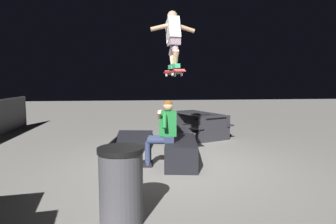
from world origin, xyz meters
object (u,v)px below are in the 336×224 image
object	(u,v)px
ledge_box_main	(181,151)
skateboard	(174,72)
skater_airborne	(173,37)
trash_bin	(121,185)
kicker_ramp	(133,143)
picnic_table_back	(199,121)
person_sitting_on_ledge	(163,130)

from	to	relation	value
ledge_box_main	skateboard	distance (m)	1.66
skater_airborne	trash_bin	distance (m)	3.21
kicker_ramp	trash_bin	size ratio (longest dim) A/B	1.49
ledge_box_main	kicker_ramp	xyz separation A→B (m)	(1.77, 1.01, -0.19)
picnic_table_back	ledge_box_main	bearing A→B (deg)	159.67
kicker_ramp	skater_airborne	bearing A→B (deg)	-157.07
skateboard	trash_bin	xyz separation A→B (m)	(-2.18, 0.94, -1.41)
skateboard	kicker_ramp	distance (m)	2.83
kicker_ramp	trash_bin	world-z (taller)	trash_bin
trash_bin	picnic_table_back	bearing A→B (deg)	-22.60
ledge_box_main	kicker_ramp	bearing A→B (deg)	29.73
kicker_ramp	trash_bin	bearing A→B (deg)	178.41
picnic_table_back	trash_bin	world-z (taller)	trash_bin
kicker_ramp	person_sitting_on_ledge	bearing A→B (deg)	-162.42
ledge_box_main	picnic_table_back	bearing A→B (deg)	-20.33
kicker_ramp	trash_bin	distance (m)	4.21
ledge_box_main	skateboard	size ratio (longest dim) A/B	1.51
person_sitting_on_ledge	skater_airborne	world-z (taller)	skater_airborne
ledge_box_main	trash_bin	bearing A→B (deg)	154.93
kicker_ramp	picnic_table_back	size ratio (longest dim) A/B	0.67
picnic_table_back	trash_bin	distance (m)	5.56
person_sitting_on_ledge	ledge_box_main	bearing A→B (deg)	-68.06
person_sitting_on_ledge	trash_bin	world-z (taller)	person_sitting_on_ledge
skater_airborne	picnic_table_back	world-z (taller)	skater_airborne
ledge_box_main	kicker_ramp	size ratio (longest dim) A/B	1.13
skateboard	picnic_table_back	world-z (taller)	skateboard
ledge_box_main	trash_bin	xyz separation A→B (m)	(-2.41, 1.13, 0.22)
skateboard	trash_bin	distance (m)	2.77
picnic_table_back	trash_bin	bearing A→B (deg)	157.40
skater_airborne	trash_bin	bearing A→B (deg)	157.26
skater_airborne	skateboard	bearing A→B (deg)	-174.90
picnic_table_back	skater_airborne	bearing A→B (deg)	157.51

